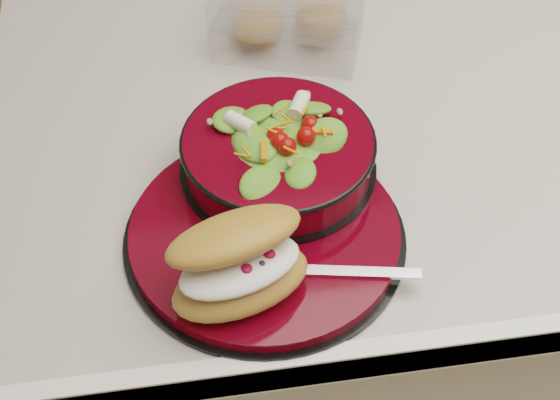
{
  "coord_description": "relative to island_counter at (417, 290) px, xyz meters",
  "views": [
    {
      "loc": [
        -0.35,
        -0.75,
        1.57
      ],
      "look_at": [
        -0.27,
        -0.19,
        0.94
      ],
      "focal_mm": 50.0,
      "sensor_mm": 36.0,
      "label": 1
    }
  ],
  "objects": [
    {
      "name": "croissant",
      "position": [
        -0.33,
        -0.28,
        0.51
      ],
      "size": [
        0.16,
        0.13,
        0.09
      ],
      "rotation": [
        0.0,
        0.0,
        0.3
      ],
      "color": "#C9803D",
      "rests_on": "dinner_plate"
    },
    {
      "name": "fork",
      "position": [
        -0.23,
        -0.28,
        0.47
      ],
      "size": [
        0.17,
        0.05,
        0.0
      ],
      "rotation": [
        0.0,
        0.0,
        1.38
      ],
      "color": "silver",
      "rests_on": "dinner_plate"
    },
    {
      "name": "pastry_box",
      "position": [
        -0.21,
        0.15,
        0.49
      ],
      "size": [
        0.23,
        0.2,
        0.09
      ],
      "rotation": [
        0.0,
        0.0,
        -0.34
      ],
      "color": "white",
      "rests_on": "island_counter"
    },
    {
      "name": "dinner_plate",
      "position": [
        -0.29,
        -0.21,
        0.46
      ],
      "size": [
        0.31,
        0.31,
        0.02
      ],
      "rotation": [
        0.0,
        0.0,
        0.06
      ],
      "color": "black",
      "rests_on": "island_counter"
    },
    {
      "name": "island_counter",
      "position": [
        0.0,
        0.0,
        0.0
      ],
      "size": [
        1.24,
        0.74,
        0.9
      ],
      "color": "silver",
      "rests_on": "ground"
    },
    {
      "name": "salad_bowl",
      "position": [
        -0.26,
        -0.12,
        0.5
      ],
      "size": [
        0.23,
        0.23,
        0.1
      ],
      "rotation": [
        0.0,
        0.0,
        -0.02
      ],
      "color": "black",
      "rests_on": "dinner_plate"
    }
  ]
}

